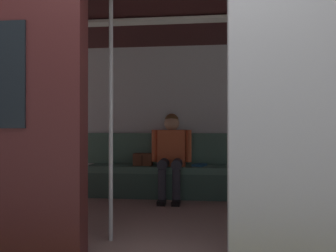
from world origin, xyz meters
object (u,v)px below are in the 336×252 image
(bench_seat, at_px, (179,174))
(book, at_px, (199,165))
(handbag, at_px, (143,159))
(person_seated, at_px, (171,150))
(grab_pole_door, at_px, (111,115))
(train_car, at_px, (165,77))

(bench_seat, relative_size, book, 11.53)
(handbag, distance_m, book, 0.79)
(person_seated, height_order, grab_pole_door, grab_pole_door)
(bench_seat, xyz_separation_m, handbag, (0.50, -0.03, 0.19))
(train_car, distance_m, handbag, 1.51)
(train_car, bearing_deg, person_seated, -88.38)
(book, bearing_deg, bench_seat, 32.82)
(book, bearing_deg, grab_pole_door, 89.14)
(bench_seat, height_order, handbag, handbag)
(bench_seat, height_order, person_seated, person_seated)
(book, distance_m, grab_pole_door, 2.05)
(person_seated, bearing_deg, train_car, 91.62)
(person_seated, height_order, handbag, person_seated)
(bench_seat, distance_m, grab_pole_door, 1.95)
(handbag, height_order, book, handbag)
(bench_seat, relative_size, person_seated, 2.18)
(book, relative_size, grab_pole_door, 0.10)
(bench_seat, bearing_deg, person_seated, 28.66)
(handbag, xyz_separation_m, book, (-0.79, -0.03, -0.07))
(train_car, distance_m, grab_pole_door, 0.93)
(bench_seat, relative_size, handbag, 9.76)
(bench_seat, xyz_separation_m, grab_pole_door, (0.45, 1.75, 0.74))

